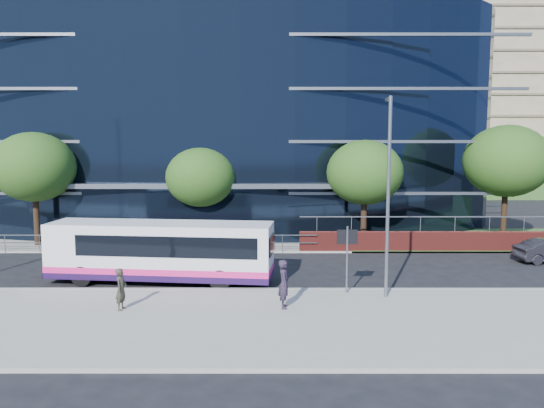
{
  "coord_description": "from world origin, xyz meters",
  "views": [
    {
      "loc": [
        1.43,
        -23.01,
        6.37
      ],
      "look_at": [
        1.4,
        8.0,
        2.74
      ],
      "focal_mm": 35.0,
      "sensor_mm": 36.0,
      "label": 1
    }
  ],
  "objects_px": {
    "tree_far_d": "(507,161)",
    "city_bus": "(163,251)",
    "tree_far_c": "(365,173)",
    "street_sign": "(347,245)",
    "tree_far_a": "(34,167)",
    "tree_far_b": "(201,177)",
    "streetlight_east": "(388,191)",
    "tree_dist_e": "(463,158)",
    "pedestrian": "(284,284)",
    "pedestrian_b": "(121,289)"
  },
  "relations": [
    {
      "from": "pedestrian_b",
      "to": "tree_far_c",
      "type": "bearing_deg",
      "value": -33.33
    },
    {
      "from": "pedestrian_b",
      "to": "tree_dist_e",
      "type": "bearing_deg",
      "value": -24.96
    },
    {
      "from": "tree_far_c",
      "to": "tree_far_b",
      "type": "bearing_deg",
      "value": 177.14
    },
    {
      "from": "tree_far_c",
      "to": "street_sign",
      "type": "bearing_deg",
      "value": -103.29
    },
    {
      "from": "tree_far_c",
      "to": "tree_far_d",
      "type": "xyz_separation_m",
      "value": [
        9.0,
        1.0,
        0.65
      ]
    },
    {
      "from": "tree_dist_e",
      "to": "pedestrian",
      "type": "xyz_separation_m",
      "value": [
        -22.13,
        -43.61,
        -3.46
      ]
    },
    {
      "from": "tree_far_c",
      "to": "tree_dist_e",
      "type": "distance_m",
      "value": 35.36
    },
    {
      "from": "street_sign",
      "to": "tree_far_d",
      "type": "distance_m",
      "value": 16.61
    },
    {
      "from": "tree_far_a",
      "to": "tree_far_b",
      "type": "height_order",
      "value": "tree_far_a"
    },
    {
      "from": "tree_far_d",
      "to": "city_bus",
      "type": "xyz_separation_m",
      "value": [
        -19.55,
        -9.43,
        -3.73
      ]
    },
    {
      "from": "tree_far_a",
      "to": "tree_far_d",
      "type": "distance_m",
      "value": 29.02
    },
    {
      "from": "tree_far_c",
      "to": "pedestrian",
      "type": "bearing_deg",
      "value": -112.16
    },
    {
      "from": "tree_far_a",
      "to": "city_bus",
      "type": "distance_m",
      "value": 13.11
    },
    {
      "from": "tree_far_b",
      "to": "tree_far_a",
      "type": "bearing_deg",
      "value": -177.14
    },
    {
      "from": "pedestrian",
      "to": "pedestrian_b",
      "type": "height_order",
      "value": "pedestrian"
    },
    {
      "from": "tree_far_d",
      "to": "streetlight_east",
      "type": "xyz_separation_m",
      "value": [
        -10.0,
        -12.17,
        -0.75
      ]
    },
    {
      "from": "tree_far_d",
      "to": "city_bus",
      "type": "relative_size",
      "value": 0.72
    },
    {
      "from": "street_sign",
      "to": "streetlight_east",
      "type": "bearing_deg",
      "value": -21.36
    },
    {
      "from": "tree_far_b",
      "to": "streetlight_east",
      "type": "height_order",
      "value": "streetlight_east"
    },
    {
      "from": "tree_far_d",
      "to": "pedestrian",
      "type": "distance_m",
      "value": 20.05
    },
    {
      "from": "pedestrian_b",
      "to": "tree_far_a",
      "type": "bearing_deg",
      "value": 42.24
    },
    {
      "from": "street_sign",
      "to": "streetlight_east",
      "type": "height_order",
      "value": "streetlight_east"
    },
    {
      "from": "tree_far_a",
      "to": "streetlight_east",
      "type": "bearing_deg",
      "value": -30.46
    },
    {
      "from": "city_bus",
      "to": "pedestrian_b",
      "type": "height_order",
      "value": "city_bus"
    },
    {
      "from": "tree_far_b",
      "to": "tree_dist_e",
      "type": "xyz_separation_m",
      "value": [
        27.0,
        30.5,
        0.33
      ]
    },
    {
      "from": "tree_far_a",
      "to": "tree_far_c",
      "type": "bearing_deg",
      "value": 0.0
    },
    {
      "from": "tree_far_a",
      "to": "tree_dist_e",
      "type": "height_order",
      "value": "tree_far_a"
    },
    {
      "from": "tree_far_d",
      "to": "tree_far_c",
      "type": "bearing_deg",
      "value": -173.66
    },
    {
      "from": "street_sign",
      "to": "tree_far_c",
      "type": "xyz_separation_m",
      "value": [
        2.5,
        10.59,
        2.39
      ]
    },
    {
      "from": "street_sign",
      "to": "city_bus",
      "type": "height_order",
      "value": "street_sign"
    },
    {
      "from": "street_sign",
      "to": "tree_far_b",
      "type": "distance_m",
      "value": 13.54
    },
    {
      "from": "pedestrian_b",
      "to": "tree_far_d",
      "type": "bearing_deg",
      "value": -47.81
    },
    {
      "from": "tree_far_a",
      "to": "tree_far_d",
      "type": "relative_size",
      "value": 0.94
    },
    {
      "from": "street_sign",
      "to": "pedestrian_b",
      "type": "relative_size",
      "value": 1.78
    },
    {
      "from": "street_sign",
      "to": "pedestrian_b",
      "type": "height_order",
      "value": "street_sign"
    },
    {
      "from": "tree_far_c",
      "to": "pedestrian_b",
      "type": "bearing_deg",
      "value": -131.14
    },
    {
      "from": "tree_far_b",
      "to": "pedestrian",
      "type": "height_order",
      "value": "tree_far_b"
    },
    {
      "from": "tree_far_a",
      "to": "tree_dist_e",
      "type": "distance_m",
      "value": 48.27
    },
    {
      "from": "tree_far_a",
      "to": "tree_far_c",
      "type": "distance_m",
      "value": 20.0
    },
    {
      "from": "tree_dist_e",
      "to": "city_bus",
      "type": "distance_m",
      "value": 48.2
    },
    {
      "from": "streetlight_east",
      "to": "pedestrian_b",
      "type": "xyz_separation_m",
      "value": [
        -10.21,
        -1.66,
        -3.5
      ]
    },
    {
      "from": "tree_dist_e",
      "to": "city_bus",
      "type": "height_order",
      "value": "tree_dist_e"
    },
    {
      "from": "city_bus",
      "to": "tree_far_a",
      "type": "bearing_deg",
      "value": 144.36
    },
    {
      "from": "tree_dist_e",
      "to": "tree_far_b",
      "type": "bearing_deg",
      "value": -131.52
    },
    {
      "from": "tree_far_d",
      "to": "tree_dist_e",
      "type": "height_order",
      "value": "tree_far_d"
    },
    {
      "from": "streetlight_east",
      "to": "pedestrian_b",
      "type": "relative_size",
      "value": 5.09
    },
    {
      "from": "tree_far_a",
      "to": "pedestrian",
      "type": "height_order",
      "value": "tree_far_a"
    },
    {
      "from": "streetlight_east",
      "to": "city_bus",
      "type": "distance_m",
      "value": 10.38
    },
    {
      "from": "streetlight_east",
      "to": "tree_far_a",
      "type": "bearing_deg",
      "value": 149.54
    },
    {
      "from": "streetlight_east",
      "to": "pedestrian",
      "type": "bearing_deg",
      "value": -160.89
    }
  ]
}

